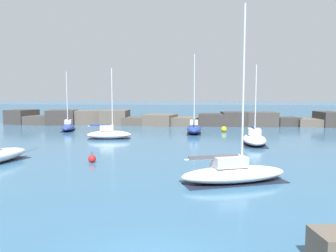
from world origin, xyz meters
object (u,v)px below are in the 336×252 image
at_px(sailboat_moored_4, 254,139).
at_px(sailboat_moored_5, 68,126).
at_px(sailboat_moored_0, 234,172).
at_px(sailboat_moored_1, 109,134).
at_px(mooring_buoy_far_side, 224,129).
at_px(sailboat_moored_3, 194,128).
at_px(mooring_buoy_orange_near, 92,159).

bearing_deg(sailboat_moored_4, sailboat_moored_5, 156.29).
bearing_deg(sailboat_moored_0, sailboat_moored_4, 76.35).
distance_m(sailboat_moored_1, mooring_buoy_far_side, 16.76).
height_order(sailboat_moored_1, sailboat_moored_5, sailboat_moored_5).
distance_m(sailboat_moored_3, mooring_buoy_orange_near, 21.34).
xyz_separation_m(sailboat_moored_3, sailboat_moored_4, (6.54, -8.96, -0.13)).
distance_m(sailboat_moored_0, sailboat_moored_1, 22.29).
xyz_separation_m(sailboat_moored_1, sailboat_moored_3, (10.02, 6.39, 0.12)).
bearing_deg(mooring_buoy_orange_near, sailboat_moored_0, -24.74).
bearing_deg(sailboat_moored_3, sailboat_moored_1, -147.48).
relative_size(sailboat_moored_1, sailboat_moored_3, 0.78).
bearing_deg(sailboat_moored_5, sailboat_moored_3, -6.29).
bearing_deg(sailboat_moored_5, sailboat_moored_0, -51.56).
bearing_deg(sailboat_moored_4, sailboat_moored_0, -103.65).
height_order(sailboat_moored_0, mooring_buoy_orange_near, sailboat_moored_0).
distance_m(sailboat_moored_1, sailboat_moored_5, 11.95).
xyz_separation_m(sailboat_moored_5, mooring_buoy_orange_near, (10.89, -21.97, -0.30)).
bearing_deg(sailboat_moored_4, mooring_buoy_orange_near, -142.18).
height_order(sailboat_moored_0, sailboat_moored_3, sailboat_moored_3).
distance_m(sailboat_moored_3, sailboat_moored_4, 11.09).
xyz_separation_m(mooring_buoy_orange_near, mooring_buoy_far_side, (11.81, 22.39, 0.08)).
distance_m(sailboat_moored_1, mooring_buoy_orange_near, 13.76).
xyz_separation_m(sailboat_moored_0, sailboat_moored_3, (-2.71, 24.69, 0.13)).
xyz_separation_m(sailboat_moored_0, sailboat_moored_1, (-12.73, 18.30, 0.01)).
relative_size(mooring_buoy_orange_near, mooring_buoy_far_side, 0.83).
relative_size(sailboat_moored_4, mooring_buoy_far_side, 8.54).
height_order(sailboat_moored_3, sailboat_moored_5, sailboat_moored_3).
distance_m(mooring_buoy_orange_near, mooring_buoy_far_side, 25.32).
relative_size(sailboat_moored_3, sailboat_moored_5, 1.25).
bearing_deg(sailboat_moored_4, sailboat_moored_1, 171.17).
height_order(sailboat_moored_3, mooring_buoy_far_side, sailboat_moored_3).
xyz_separation_m(sailboat_moored_5, mooring_buoy_far_side, (22.70, 0.42, -0.21)).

